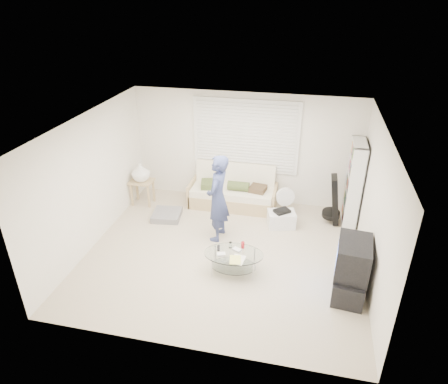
% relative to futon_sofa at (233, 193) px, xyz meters
% --- Properties ---
extents(ground, '(5.00, 5.00, 0.00)m').
position_rel_futon_sofa_xyz_m(ground, '(0.20, -1.87, -0.31)').
color(ground, '#BAAB90').
rests_on(ground, ground).
extents(room_shell, '(5.02, 4.52, 2.51)m').
position_rel_futon_sofa_xyz_m(room_shell, '(0.20, -1.39, 1.32)').
color(room_shell, white).
rests_on(room_shell, ground).
extents(window_blinds, '(2.32, 0.08, 1.62)m').
position_rel_futon_sofa_xyz_m(window_blinds, '(0.20, 0.33, 1.24)').
color(window_blinds, silver).
rests_on(window_blinds, ground).
extents(futon_sofa, '(1.94, 0.78, 0.95)m').
position_rel_futon_sofa_xyz_m(futon_sofa, '(0.00, 0.00, 0.00)').
color(futon_sofa, tan).
rests_on(futon_sofa, ground).
extents(grey_floor_pillow, '(0.65, 0.65, 0.13)m').
position_rel_futon_sofa_xyz_m(grey_floor_pillow, '(-1.28, -0.86, -0.24)').
color(grey_floor_pillow, slate).
rests_on(grey_floor_pillow, ground).
extents(side_table, '(0.51, 0.41, 1.01)m').
position_rel_futon_sofa_xyz_m(side_table, '(-2.02, -0.36, 0.44)').
color(side_table, tan).
rests_on(side_table, ground).
extents(bookshelf, '(0.28, 0.75, 1.78)m').
position_rel_futon_sofa_xyz_m(bookshelf, '(2.52, -0.15, 0.58)').
color(bookshelf, white).
rests_on(bookshelf, ground).
extents(guitar_case, '(0.37, 0.38, 1.04)m').
position_rel_futon_sofa_xyz_m(guitar_case, '(2.18, -0.28, 0.15)').
color(guitar_case, black).
rests_on(guitar_case, ground).
extents(floor_fan, '(0.42, 0.27, 0.67)m').
position_rel_futon_sofa_xyz_m(floor_fan, '(1.18, -0.21, 0.08)').
color(floor_fan, white).
rests_on(floor_fan, ground).
extents(storage_bin, '(0.63, 0.51, 0.38)m').
position_rel_futon_sofa_xyz_m(storage_bin, '(1.15, -0.66, -0.14)').
color(storage_bin, white).
rests_on(storage_bin, ground).
extents(tv_unit, '(0.57, 0.94, 0.98)m').
position_rel_futon_sofa_xyz_m(tv_unit, '(2.40, -2.46, 0.16)').
color(tv_unit, black).
rests_on(tv_unit, ground).
extents(coffee_table, '(1.07, 0.74, 0.50)m').
position_rel_futon_sofa_xyz_m(coffee_table, '(0.48, -2.34, -0.01)').
color(coffee_table, silver).
rests_on(coffee_table, ground).
extents(standing_person, '(0.47, 0.67, 1.74)m').
position_rel_futon_sofa_xyz_m(standing_person, '(-0.03, -1.35, 0.56)').
color(standing_person, navy).
rests_on(standing_person, ground).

